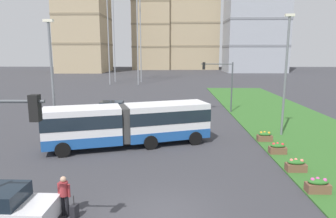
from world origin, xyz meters
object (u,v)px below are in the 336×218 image
apartment_tower_westcentre (152,16)px  apartment_tower_centre (190,15)px  car_black_sedan (113,109)px  pedestrian_crossing (64,193)px  traffic_light_far_right (222,78)px  flower_planter_0 (318,185)px  flower_planter_2 (278,148)px  streetlight_median (286,71)px  streetlight_left (52,77)px  articulated_bus (129,124)px  rolling_suitcase (74,211)px  flower_planter_1 (296,165)px  flower_planter_3 (265,136)px

apartment_tower_westcentre → apartment_tower_centre: (15.28, 2.28, 0.64)m
car_black_sedan → pedestrian_crossing: pedestrian_crossing is taller
traffic_light_far_right → apartment_tower_westcentre: apartment_tower_westcentre is taller
flower_planter_0 → apartment_tower_centre: apartment_tower_centre is taller
pedestrian_crossing → apartment_tower_westcentre: apartment_tower_westcentre is taller
flower_planter_2 → pedestrian_crossing: bearing=-145.7°
car_black_sedan → streetlight_median: size_ratio=0.46×
car_black_sedan → streetlight_left: (-2.46, -9.52, 4.21)m
articulated_bus → traffic_light_far_right: traffic_light_far_right is taller
rolling_suitcase → apartment_tower_westcentre: (-4.36, 112.97, 20.59)m
pedestrian_crossing → rolling_suitcase: bearing=-24.0°
flower_planter_1 → pedestrian_crossing: bearing=-157.4°
flower_planter_3 → streetlight_left: 16.50m
flower_planter_0 → flower_planter_2: 5.68m
car_black_sedan → apartment_tower_centre: bearing=82.1°
articulated_bus → flower_planter_1: articulated_bus is taller
flower_planter_3 → apartment_tower_westcentre: apartment_tower_westcentre is taller
flower_planter_1 → flower_planter_2: 3.06m
traffic_light_far_right → streetlight_median: 10.35m
articulated_bus → streetlight_left: streetlight_left is taller
flower_planter_1 → apartment_tower_centre: (-0.13, 110.25, 21.12)m
flower_planter_0 → articulated_bus: bearing=143.7°
articulated_bus → car_black_sedan: size_ratio=2.71×
pedestrian_crossing → flower_planter_0: pedestrian_crossing is taller
streetlight_left → streetlight_median: bearing=6.6°
rolling_suitcase → apartment_tower_centre: apartment_tower_centre is taller
car_black_sedan → rolling_suitcase: car_black_sedan is taller
streetlight_left → apartment_tower_centre: bearing=81.4°
articulated_bus → flower_planter_2: 10.39m
flower_planter_3 → streetlight_median: streetlight_median is taller
flower_planter_1 → flower_planter_3: bearing=90.0°
flower_planter_1 → apartment_tower_centre: 112.26m
car_black_sedan → flower_planter_3: bearing=-34.6°
streetlight_median → pedestrian_crossing: bearing=-137.0°
streetlight_left → flower_planter_0: bearing=-27.6°
streetlight_left → apartment_tower_centre: size_ratio=0.21×
streetlight_median → apartment_tower_westcentre: (-17.31, 100.25, 15.65)m
pedestrian_crossing → flower_planter_3: (11.51, 10.73, -0.58)m
car_black_sedan → streetlight_median: (15.30, -7.46, 4.50)m
articulated_bus → flower_planter_3: articulated_bus is taller
flower_planter_2 → flower_planter_0: bearing=-90.0°
traffic_light_far_right → streetlight_median: streetlight_median is taller
flower_planter_0 → pedestrian_crossing: bearing=-169.3°
apartment_tower_westcentre → articulated_bus: bearing=-87.1°
traffic_light_far_right → streetlight_left: streetlight_left is taller
flower_planter_3 → apartment_tower_centre: 106.44m
flower_planter_3 → apartment_tower_westcentre: size_ratio=0.03×
streetlight_median → flower_planter_0: bearing=-100.4°
articulated_bus → flower_planter_1: bearing=-25.5°
apartment_tower_westcentre → flower_planter_3: bearing=-81.4°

